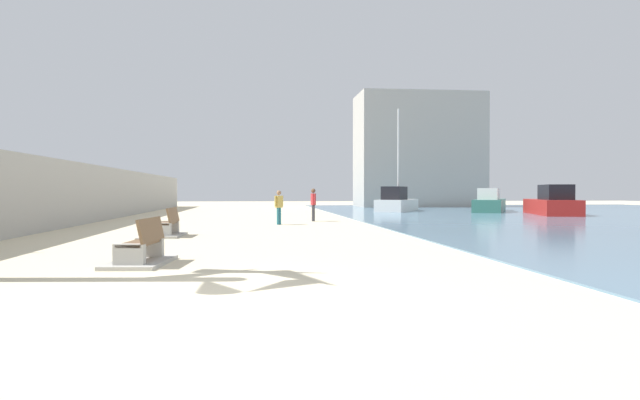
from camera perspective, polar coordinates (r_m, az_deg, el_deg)
The scene contains 10 objects.
ground_plane at distance 26.49m, azimuth -8.10°, elevation -2.45°, with size 120.00×120.00×0.00m, color beige.
seawall at distance 27.70m, azimuth -23.81°, elevation 0.57°, with size 0.80×64.00×2.84m, color #ADAAA3.
bench_near at distance 12.58m, azimuth -17.45°, elevation -5.10°, with size 1.30×2.20×0.98m.
bench_far at distance 20.07m, azimuth -15.07°, elevation -2.87°, with size 1.20×2.15×0.98m.
person_walking at distance 29.04m, azimuth -0.68°, elevation -0.22°, with size 0.24×0.52×1.68m.
person_standing at distance 26.19m, azimuth -4.14°, elevation -0.50°, with size 0.41×0.39×1.57m.
boat_far_left at distance 43.07m, azimuth 7.67°, elevation -0.18°, with size 4.52×6.18×7.76m.
boat_far_right at distance 39.37m, azimuth 22.23°, elevation -0.33°, with size 3.91×7.30×1.91m.
boat_outer at distance 43.95m, azimuth 16.62°, elevation -0.27°, with size 5.26×7.90×1.71m.
harbor_building at distance 56.84m, azimuth 9.83°, elevation 4.86°, with size 12.00×6.00×10.98m, color #ADAAA3.
Camera 1 is at (0.77, -8.44, 1.54)m, focal length 31.96 mm.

